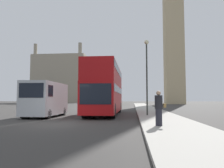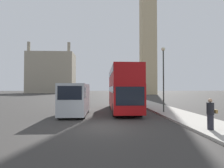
{
  "view_description": "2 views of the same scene",
  "coord_description": "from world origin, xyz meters",
  "px_view_note": "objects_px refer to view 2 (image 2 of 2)",
  "views": [
    {
      "loc": [
        4.58,
        -12.35,
        1.42
      ],
      "look_at": [
        2.57,
        8.81,
        2.92
      ],
      "focal_mm": 35.0,
      "sensor_mm": 36.0,
      "label": 1
    },
    {
      "loc": [
        0.04,
        -10.8,
        2.39
      ],
      "look_at": [
        1.37,
        16.27,
        3.04
      ],
      "focal_mm": 28.0,
      "sensor_mm": 36.0,
      "label": 2
    }
  ],
  "objects_px": {
    "white_van": "(75,99)",
    "street_lamp": "(163,70)",
    "clock_tower": "(148,4)",
    "red_double_decker_bus": "(122,87)",
    "pedestrian": "(211,114)"
  },
  "relations": [
    {
      "from": "white_van",
      "to": "pedestrian",
      "type": "bearing_deg",
      "value": -37.1
    },
    {
      "from": "clock_tower",
      "to": "white_van",
      "type": "height_order",
      "value": "clock_tower"
    },
    {
      "from": "clock_tower",
      "to": "red_double_decker_bus",
      "type": "height_order",
      "value": "clock_tower"
    },
    {
      "from": "red_double_decker_bus",
      "to": "white_van",
      "type": "height_order",
      "value": "red_double_decker_bus"
    },
    {
      "from": "pedestrian",
      "to": "white_van",
      "type": "bearing_deg",
      "value": 142.9
    },
    {
      "from": "clock_tower",
      "to": "red_double_decker_bus",
      "type": "distance_m",
      "value": 60.25
    },
    {
      "from": "red_double_decker_bus",
      "to": "white_van",
      "type": "distance_m",
      "value": 5.44
    },
    {
      "from": "white_van",
      "to": "red_double_decker_bus",
      "type": "bearing_deg",
      "value": 32.85
    },
    {
      "from": "white_van",
      "to": "street_lamp",
      "type": "distance_m",
      "value": 8.64
    },
    {
      "from": "clock_tower",
      "to": "pedestrian",
      "type": "xyz_separation_m",
      "value": [
        -11.45,
        -57.27,
        -34.4
      ]
    },
    {
      "from": "street_lamp",
      "to": "pedestrian",
      "type": "bearing_deg",
      "value": -89.21
    },
    {
      "from": "red_double_decker_bus",
      "to": "white_van",
      "type": "xyz_separation_m",
      "value": [
        -4.5,
        -2.9,
        -0.99
      ]
    },
    {
      "from": "clock_tower",
      "to": "street_lamp",
      "type": "bearing_deg",
      "value": -102.95
    },
    {
      "from": "white_van",
      "to": "pedestrian",
      "type": "relative_size",
      "value": 3.06
    },
    {
      "from": "street_lamp",
      "to": "clock_tower",
      "type": "bearing_deg",
      "value": 77.05
    }
  ]
}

